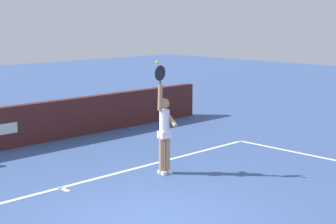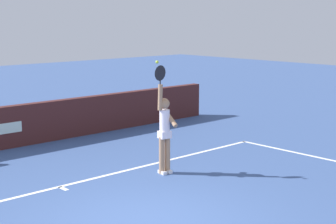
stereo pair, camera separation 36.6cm
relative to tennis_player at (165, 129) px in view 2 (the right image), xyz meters
name	(u,v)px [view 2 (the right image)]	position (x,y,z in m)	size (l,w,h in m)	color
ground_plane	(145,224)	(-2.27, -2.00, -1.02)	(60.00, 60.00, 0.00)	#395388
tennis_player	(165,129)	(0.00, 0.00, 0.00)	(0.47, 0.50, 2.47)	#A37A5A
tennis_ball	(157,62)	(-0.21, 0.01, 1.50)	(0.07, 0.07, 0.07)	#CBE536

